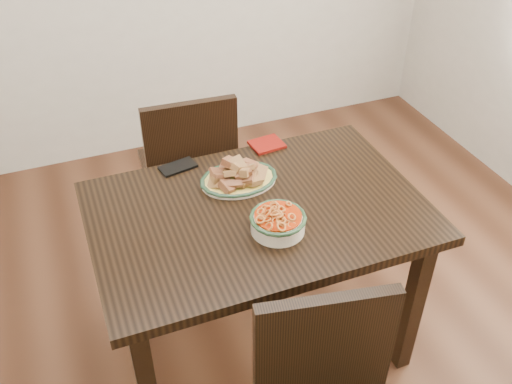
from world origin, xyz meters
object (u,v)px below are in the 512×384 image
object	(u,v)px
dining_table	(258,229)
fish_plate	(239,172)
noodle_bowl	(278,220)
smartphone	(178,167)
chair_far	(189,165)

from	to	relation	value
dining_table	fish_plate	size ratio (longest dim) A/B	4.11
dining_table	noodle_bowl	bearing A→B (deg)	-81.92
dining_table	noodle_bowl	size ratio (longest dim) A/B	6.13
smartphone	chair_far	bearing A→B (deg)	57.80
noodle_bowl	dining_table	bearing A→B (deg)	98.08
fish_plate	smartphone	size ratio (longest dim) A/B	2.05
chair_far	smartphone	size ratio (longest dim) A/B	6.22
noodle_bowl	smartphone	world-z (taller)	noodle_bowl
chair_far	noodle_bowl	distance (m)	0.91
fish_plate	noodle_bowl	distance (m)	0.32
noodle_bowl	smartphone	xyz separation A→B (m)	(-0.22, 0.49, -0.04)
dining_table	fish_plate	xyz separation A→B (m)	(-0.01, 0.18, 0.14)
chair_far	noodle_bowl	world-z (taller)	chair_far
chair_far	smartphone	world-z (taller)	chair_far
fish_plate	smartphone	distance (m)	0.27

